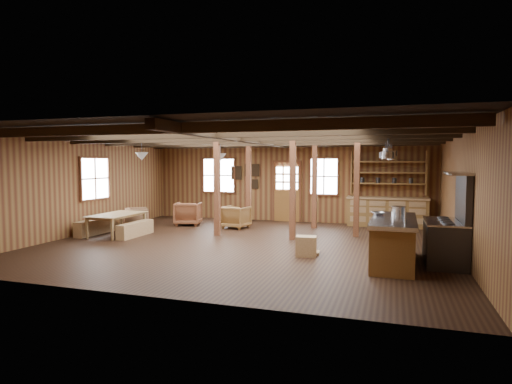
% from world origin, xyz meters
% --- Properties ---
extents(room, '(10.04, 9.04, 2.84)m').
position_xyz_m(room, '(0.00, 0.00, 1.40)').
color(room, black).
rests_on(room, ground).
extents(ceiling_joists, '(9.80, 8.82, 0.18)m').
position_xyz_m(ceiling_joists, '(0.00, 0.18, 2.68)').
color(ceiling_joists, black).
rests_on(ceiling_joists, ceiling).
extents(timber_posts, '(3.95, 2.35, 2.80)m').
position_xyz_m(timber_posts, '(0.52, 2.08, 1.40)').
color(timber_posts, '#4E2616').
rests_on(timber_posts, floor).
extents(back_door, '(1.02, 0.08, 2.15)m').
position_xyz_m(back_door, '(0.00, 4.45, 0.88)').
color(back_door, brown).
rests_on(back_door, floor).
extents(window_back_left, '(1.32, 0.06, 1.32)m').
position_xyz_m(window_back_left, '(-2.60, 4.46, 1.60)').
color(window_back_left, white).
rests_on(window_back_left, wall_back).
extents(window_back_right, '(1.02, 0.06, 1.32)m').
position_xyz_m(window_back_right, '(1.30, 4.46, 1.60)').
color(window_back_right, white).
rests_on(window_back_right, wall_back).
extents(window_left, '(0.14, 1.24, 1.32)m').
position_xyz_m(window_left, '(-4.96, 0.50, 1.60)').
color(window_left, white).
rests_on(window_left, wall_back).
extents(notice_boards, '(1.08, 0.03, 0.90)m').
position_xyz_m(notice_boards, '(-1.50, 4.46, 1.64)').
color(notice_boards, silver).
rests_on(notice_boards, wall_back).
extents(back_counter, '(2.55, 0.60, 2.45)m').
position_xyz_m(back_counter, '(3.40, 4.20, 0.60)').
color(back_counter, brown).
rests_on(back_counter, floor).
extents(pendant_lamps, '(1.86, 2.36, 0.66)m').
position_xyz_m(pendant_lamps, '(-2.25, 1.00, 2.25)').
color(pendant_lamps, '#2F2F31').
rests_on(pendant_lamps, ceiling).
extents(pot_rack, '(0.42, 3.00, 0.42)m').
position_xyz_m(pot_rack, '(3.45, 0.35, 2.29)').
color(pot_rack, '#2F2F31').
rests_on(pot_rack, ceiling).
extents(kitchen_island, '(0.93, 2.52, 1.20)m').
position_xyz_m(kitchen_island, '(3.60, -1.05, 0.48)').
color(kitchen_island, brown).
rests_on(kitchen_island, floor).
extents(step_stool, '(0.54, 0.42, 0.45)m').
position_xyz_m(step_stool, '(1.76, -0.92, 0.22)').
color(step_stool, olive).
rests_on(step_stool, floor).
extents(commercial_range, '(0.79, 1.53, 1.89)m').
position_xyz_m(commercial_range, '(4.65, -0.80, 0.62)').
color(commercial_range, '#2F2F31').
rests_on(commercial_range, floor).
extents(dining_table, '(1.00, 1.76, 0.62)m').
position_xyz_m(dining_table, '(-3.90, 0.13, 0.31)').
color(dining_table, olive).
rests_on(dining_table, floor).
extents(bench_wall, '(0.30, 1.58, 0.44)m').
position_xyz_m(bench_wall, '(-4.65, 0.13, 0.22)').
color(bench_wall, olive).
rests_on(bench_wall, floor).
extents(bench_aisle, '(0.27, 1.45, 0.40)m').
position_xyz_m(bench_aisle, '(-3.33, 0.13, 0.20)').
color(bench_aisle, olive).
rests_on(bench_aisle, floor).
extents(armchair_a, '(1.01, 1.03, 0.77)m').
position_xyz_m(armchair_a, '(-2.91, 2.55, 0.38)').
color(armchair_a, brown).
rests_on(armchair_a, floor).
extents(armchair_b, '(0.87, 0.89, 0.71)m').
position_xyz_m(armchair_b, '(-1.16, 2.41, 0.36)').
color(armchair_b, brown).
rests_on(armchair_b, floor).
extents(armchair_c, '(0.99, 0.99, 0.65)m').
position_xyz_m(armchair_c, '(-4.16, 1.45, 0.33)').
color(armchair_c, brown).
rests_on(armchair_c, floor).
extents(counter_pot, '(0.30, 0.30, 0.18)m').
position_xyz_m(counter_pot, '(3.69, -0.32, 1.03)').
color(counter_pot, '#B8BBBF').
rests_on(counter_pot, kitchen_island).
extents(bowl, '(0.36, 0.36, 0.07)m').
position_xyz_m(bowl, '(3.27, -0.58, 0.97)').
color(bowl, silver).
rests_on(bowl, kitchen_island).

